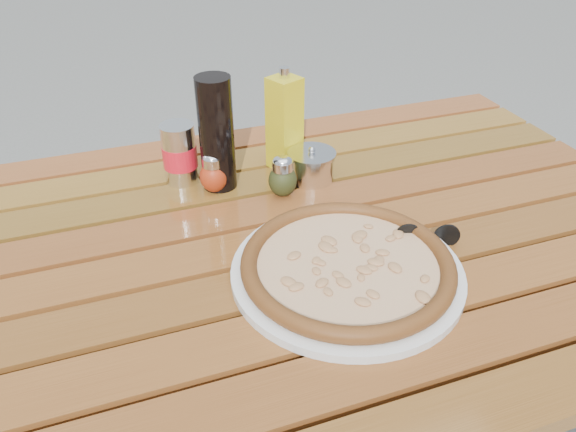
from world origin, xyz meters
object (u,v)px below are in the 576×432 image
object	(u,v)px
oregano_shaker	(283,177)
parmesan_tin	(311,165)
dark_bottle	(216,134)
soda_can	(180,154)
pizza	(347,264)
pepper_shaker	(214,173)
sunglasses	(427,236)
table	(292,271)
plate	(347,272)
olive_oil_cruet	(285,123)

from	to	relation	value
oregano_shaker	parmesan_tin	bearing A→B (deg)	26.66
dark_bottle	soda_can	size ratio (longest dim) A/B	1.83
pizza	pepper_shaker	distance (m)	0.35
oregano_shaker	pepper_shaker	bearing A→B (deg)	153.83
sunglasses	pepper_shaker	bearing A→B (deg)	156.21
table	pizza	world-z (taller)	pizza
pizza	plate	bearing A→B (deg)	90.00
oregano_shaker	parmesan_tin	world-z (taller)	oregano_shaker
plate	sunglasses	bearing A→B (deg)	11.28
dark_bottle	oregano_shaker	bearing A→B (deg)	-35.15
pizza	olive_oil_cruet	distance (m)	0.38
olive_oil_cruet	pizza	bearing A→B (deg)	-94.22
pepper_shaker	sunglasses	xyz separation A→B (m)	(0.29, -0.29, -0.02)
pizza	pepper_shaker	size ratio (longest dim) A/B	4.95
sunglasses	olive_oil_cruet	bearing A→B (deg)	132.44
oregano_shaker	dark_bottle	world-z (taller)	dark_bottle
pizza	sunglasses	bearing A→B (deg)	11.28
pepper_shaker	parmesan_tin	xyz separation A→B (m)	(0.19, -0.02, -0.01)
pepper_shaker	sunglasses	size ratio (longest dim) A/B	0.75
pepper_shaker	soda_can	xyz separation A→B (m)	(-0.05, 0.06, 0.02)
plate	parmesan_tin	distance (m)	0.31
pizza	pepper_shaker	bearing A→B (deg)	112.45
table	oregano_shaker	bearing A→B (deg)	77.23
soda_can	sunglasses	distance (m)	0.49
plate	olive_oil_cruet	bearing A→B (deg)	85.78
dark_bottle	soda_can	bearing A→B (deg)	146.78
plate	soda_can	size ratio (longest dim) A/B	3.00
olive_oil_cruet	parmesan_tin	size ratio (longest dim) A/B	1.68
sunglasses	pizza	bearing A→B (deg)	-147.88
table	pepper_shaker	world-z (taller)	pepper_shaker
plate	dark_bottle	bearing A→B (deg)	109.36
dark_bottle	plate	bearing A→B (deg)	-70.64
plate	pizza	xyz separation A→B (m)	(0.00, -0.00, 0.02)
pizza	oregano_shaker	size ratio (longest dim) A/B	4.95
plate	pepper_shaker	distance (m)	0.35
table	sunglasses	distance (m)	0.24
pepper_shaker	parmesan_tin	size ratio (longest dim) A/B	0.66
soda_can	parmesan_tin	bearing A→B (deg)	-18.21
table	olive_oil_cruet	xyz separation A→B (m)	(0.07, 0.24, 0.17)
dark_bottle	olive_oil_cruet	world-z (taller)	dark_bottle
plate	table	bearing A→B (deg)	109.70
pepper_shaker	parmesan_tin	bearing A→B (deg)	-6.47
olive_oil_cruet	sunglasses	world-z (taller)	olive_oil_cruet
oregano_shaker	parmesan_tin	size ratio (longest dim) A/B	0.66
pepper_shaker	olive_oil_cruet	world-z (taller)	olive_oil_cruet
olive_oil_cruet	sunglasses	bearing A→B (deg)	-68.41
sunglasses	table	bearing A→B (deg)	176.33
dark_bottle	soda_can	xyz separation A→B (m)	(-0.07, 0.04, -0.05)
table	olive_oil_cruet	bearing A→B (deg)	73.44
pizza	oregano_shaker	xyz separation A→B (m)	(-0.01, 0.26, 0.02)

